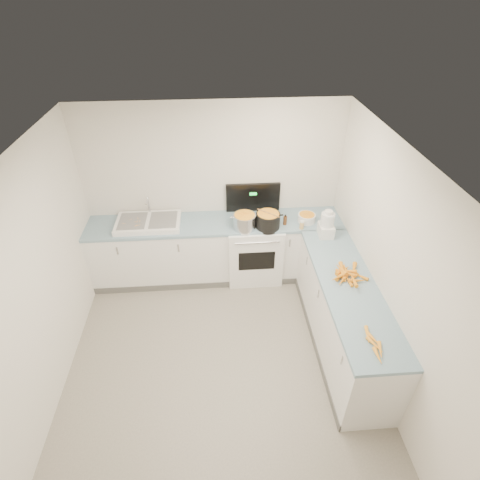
{
  "coord_description": "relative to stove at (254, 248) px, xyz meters",
  "views": [
    {
      "loc": [
        0.02,
        -2.63,
        3.74
      ],
      "look_at": [
        0.3,
        1.1,
        1.05
      ],
      "focal_mm": 28.0,
      "sensor_mm": 36.0,
      "label": 1
    }
  ],
  "objects": [
    {
      "name": "stove",
      "position": [
        0.0,
        0.0,
        0.0
      ],
      "size": [
        0.76,
        0.65,
        1.36
      ],
      "color": "white",
      "rests_on": "ground"
    },
    {
      "name": "mixing_bowl",
      "position": [
        0.71,
        -0.06,
        0.52
      ],
      "size": [
        0.29,
        0.29,
        0.11
      ],
      "primitive_type": "cylinder",
      "rotation": [
        0.0,
        0.0,
        -0.22
      ],
      "color": "white",
      "rests_on": "counter_back"
    },
    {
      "name": "carrot_pile",
      "position": [
        0.9,
        -1.22,
        0.5
      ],
      "size": [
        0.44,
        0.44,
        0.09
      ],
      "color": "orange",
      "rests_on": "counter_right"
    },
    {
      "name": "extract_bottle",
      "position": [
        0.4,
        -0.11,
        0.53
      ],
      "size": [
        0.05,
        0.05,
        0.13
      ],
      "primitive_type": "cylinder",
      "color": "#593319",
      "rests_on": "counter_back"
    },
    {
      "name": "peeled_carrots",
      "position": [
        0.87,
        -2.19,
        0.49
      ],
      "size": [
        0.14,
        0.42,
        0.04
      ],
      "color": "#FF9F26",
      "rests_on": "counter_right"
    },
    {
      "name": "wall_left",
      "position": [
        -2.3,
        -1.69,
        0.78
      ],
      "size": [
        0.0,
        4.0,
        2.5
      ],
      "primitive_type": null,
      "rotation": [
        1.57,
        0.0,
        1.57
      ],
      "color": "silver",
      "rests_on": "ground"
    },
    {
      "name": "spice_jar",
      "position": [
        0.6,
        -0.23,
        0.52
      ],
      "size": [
        0.06,
        0.06,
        0.1
      ],
      "primitive_type": "cylinder",
      "color": "#E5B266",
      "rests_on": "counter_back"
    },
    {
      "name": "wall_right",
      "position": [
        1.2,
        -1.69,
        0.78
      ],
      "size": [
        0.0,
        4.0,
        2.5
      ],
      "primitive_type": null,
      "rotation": [
        1.57,
        0.0,
        -1.57
      ],
      "color": "silver",
      "rests_on": "ground"
    },
    {
      "name": "floor",
      "position": [
        -0.55,
        -1.69,
        -0.47
      ],
      "size": [
        3.5,
        4.0,
        0.0
      ],
      "primitive_type": null,
      "color": "gray",
      "rests_on": "ground"
    },
    {
      "name": "wall_back",
      "position": [
        -0.55,
        0.31,
        0.78
      ],
      "size": [
        3.5,
        0.0,
        2.5
      ],
      "primitive_type": null,
      "rotation": [
        1.57,
        0.0,
        0.0
      ],
      "color": "silver",
      "rests_on": "ground"
    },
    {
      "name": "peelings",
      "position": [
        -1.62,
        -0.01,
        0.54
      ],
      "size": [
        0.25,
        0.29,
        0.01
      ],
      "color": "tan",
      "rests_on": "sink"
    },
    {
      "name": "food_processor",
      "position": [
        0.88,
        -0.41,
        0.63
      ],
      "size": [
        0.19,
        0.23,
        0.37
      ],
      "color": "white",
      "rests_on": "counter_right"
    },
    {
      "name": "counter_right",
      "position": [
        0.9,
        -1.39,
        -0.0
      ],
      "size": [
        0.62,
        2.2,
        0.94
      ],
      "color": "white",
      "rests_on": "ground"
    },
    {
      "name": "black_pot",
      "position": [
        0.16,
        -0.16,
        0.56
      ],
      "size": [
        0.35,
        0.35,
        0.23
      ],
      "primitive_type": "cylinder",
      "rotation": [
        0.0,
        0.0,
        0.08
      ],
      "color": "black",
      "rests_on": "stove"
    },
    {
      "name": "steel_pot",
      "position": [
        -0.16,
        -0.15,
        0.56
      ],
      "size": [
        0.34,
        0.34,
        0.22
      ],
      "primitive_type": "cylinder",
      "rotation": [
        0.0,
        0.0,
        -0.12
      ],
      "color": "silver",
      "rests_on": "stove"
    },
    {
      "name": "wooden_spoon",
      "position": [
        0.16,
        -0.16,
        0.69
      ],
      "size": [
        0.27,
        0.24,
        0.01
      ],
      "primitive_type": "cylinder",
      "rotation": [
        1.57,
        0.0,
        0.85
      ],
      "color": "#AD7A47",
      "rests_on": "black_pot"
    },
    {
      "name": "sink",
      "position": [
        -1.45,
        0.02,
        0.5
      ],
      "size": [
        0.86,
        0.52,
        0.31
      ],
      "color": "white",
      "rests_on": "counter_back"
    },
    {
      "name": "counter_back",
      "position": [
        -0.55,
        0.01,
        -0.0
      ],
      "size": [
        3.5,
        0.62,
        0.94
      ],
      "color": "white",
      "rests_on": "ground"
    },
    {
      "name": "ceiling",
      "position": [
        -0.55,
        -1.69,
        2.03
      ],
      "size": [
        3.5,
        4.0,
        0.0
      ],
      "primitive_type": null,
      "rotation": [
        3.14,
        0.0,
        0.0
      ],
      "color": "silver",
      "rests_on": "ground"
    }
  ]
}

